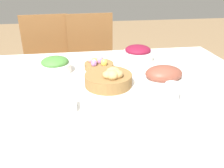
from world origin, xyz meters
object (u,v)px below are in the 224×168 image
at_px(bread_basket, 109,79).
at_px(knife, 170,123).
at_px(egg_basket, 99,65).
at_px(ham_platter, 164,75).
at_px(drinking_cup, 172,93).
at_px(beet_salad_bowl, 138,54).
at_px(chair_far_center, 93,67).
at_px(butter_dish, 64,106).
at_px(fork, 96,130).
at_px(spoon, 177,123).
at_px(chair_far_left, 49,69).
at_px(green_salad_bowl, 55,65).
at_px(dinner_plate, 133,126).

bearing_deg(bread_basket, knife, -63.99).
bearing_deg(knife, egg_basket, 109.79).
relative_size(ham_platter, drinking_cup, 3.45).
relative_size(beet_salad_bowl, drinking_cup, 2.16).
height_order(bread_basket, egg_basket, bread_basket).
distance_m(chair_far_center, beet_salad_bowl, 0.73).
bearing_deg(ham_platter, chair_far_center, 109.80).
bearing_deg(butter_dish, knife, -22.99).
relative_size(ham_platter, fork, 1.84).
bearing_deg(butter_dish, bread_basket, 42.66).
distance_m(bread_basket, spoon, 0.44).
bearing_deg(ham_platter, chair_far_left, 128.40).
bearing_deg(chair_far_center, fork, -96.26).
bearing_deg(knife, drinking_cup, 67.84).
distance_m(ham_platter, knife, 0.43).
distance_m(fork, butter_dish, 0.21).
bearing_deg(spoon, butter_dish, 157.55).
relative_size(green_salad_bowl, butter_dish, 1.75).
height_order(knife, butter_dish, butter_dish).
relative_size(egg_basket, green_salad_bowl, 0.95).
relative_size(egg_basket, drinking_cup, 1.94).
bearing_deg(knife, dinner_plate, -179.13).
height_order(green_salad_bowl, butter_dish, green_salad_bowl).
xyz_separation_m(chair_far_left, green_salad_bowl, (0.13, -0.72, 0.30)).
bearing_deg(fork, chair_far_center, 87.47).
bearing_deg(fork, dinner_plate, 0.87).
bearing_deg(ham_platter, beet_salad_bowl, 102.20).
relative_size(egg_basket, fork, 1.04).
height_order(dinner_plate, spoon, dinner_plate).
height_order(dinner_plate, knife, dinner_plate).
height_order(bread_basket, ham_platter, bread_basket).
bearing_deg(spoon, ham_platter, 76.67).
height_order(fork, knife, same).
bearing_deg(spoon, knife, 179.13).
bearing_deg(egg_basket, fork, -96.64).
bearing_deg(chair_far_left, drinking_cup, -64.30).
bearing_deg(chair_far_center, ham_platter, -73.07).
bearing_deg(drinking_cup, spoon, -103.99).
relative_size(chair_far_center, egg_basket, 5.53).
relative_size(ham_platter, butter_dish, 2.96).
distance_m(ham_platter, spoon, 0.43).
distance_m(chair_far_center, egg_basket, 0.76).
relative_size(spoon, butter_dish, 1.61).
xyz_separation_m(knife, drinking_cup, (0.07, 0.17, 0.04)).
relative_size(chair_far_left, dinner_plate, 4.12).
relative_size(chair_far_center, drinking_cup, 10.76).
xyz_separation_m(dinner_plate, knife, (0.14, 0.00, -0.00)).
bearing_deg(beet_salad_bowl, drinking_cup, -88.07).
relative_size(dinner_plate, fork, 1.39).
xyz_separation_m(green_salad_bowl, fork, (0.19, -0.62, -0.04)).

